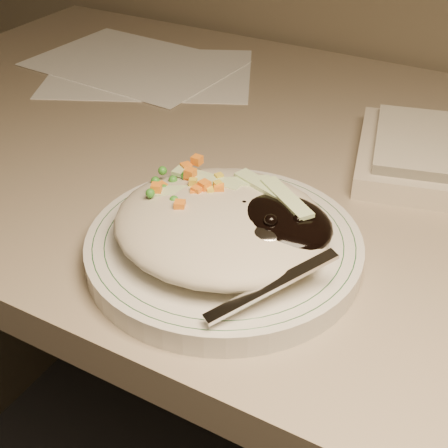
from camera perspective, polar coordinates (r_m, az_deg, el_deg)
The scene contains 5 objects.
desk at distance 0.83m, azimuth 9.97°, elevation -7.17°, with size 1.40×0.70×0.74m.
plate at distance 0.56m, azimuth -0.00°, elevation -2.17°, with size 0.25×0.25×0.02m, color silver.
plate_rim at distance 0.56m, azimuth -0.00°, elevation -1.35°, with size 0.24×0.24×0.00m.
meal at distance 0.54m, azimuth 0.35°, elevation 0.33°, with size 0.21×0.19×0.05m.
papers at distance 0.99m, azimuth -7.52°, elevation 13.97°, with size 0.38×0.32×0.00m.
Camera 1 is at (0.17, 0.78, 1.09)m, focal length 50.00 mm.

